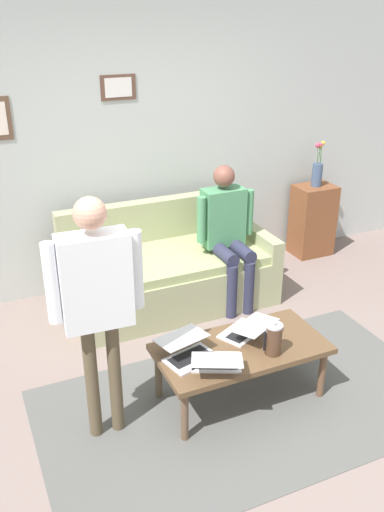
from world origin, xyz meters
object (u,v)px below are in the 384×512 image
object	(u,v)px
coffee_table	(241,352)
laptop_left	(217,361)
person_standing	(96,292)
laptop_right	(188,351)
side_shelf	(313,220)
person_seated	(227,228)
couch	(168,271)
french_press	(274,339)
laptop_center	(246,330)
flower_vase	(317,171)

from	to	relation	value
coffee_table	laptop_left	distance (m)	0.31
coffee_table	person_standing	size ratio (longest dim) A/B	0.73
coffee_table	laptop_left	xyz separation A→B (m)	(0.26, 0.14, 0.09)
laptop_right	side_shelf	bearing A→B (deg)	-141.55
side_shelf	person_standing	world-z (taller)	person_standing
laptop_left	person_standing	size ratio (longest dim) A/B	0.28
laptop_right	person_seated	world-z (taller)	person_seated
couch	french_press	bearing A→B (deg)	93.29
coffee_table	laptop_right	bearing A→B (deg)	-5.43
laptop_right	person_standing	distance (m)	0.80
laptop_right	person_seated	bearing A→B (deg)	-126.74
couch	laptop_right	distance (m)	1.54
laptop_right	coffee_table	bearing A→B (deg)	174.57
laptop_center	person_standing	xyz separation A→B (m)	(1.05, 0.06, 0.57)
couch	laptop_right	size ratio (longest dim) A/B	4.61
french_press	side_shelf	xyz separation A→B (m)	(-1.75, -2.00, -0.14)
laptop_left	flower_vase	size ratio (longest dim) A/B	0.93
laptop_left	french_press	world-z (taller)	french_press
person_standing	couch	bearing A→B (deg)	-124.86
flower_vase	laptop_center	bearing A→B (deg)	43.97
laptop_left	flower_vase	bearing A→B (deg)	-137.34
couch	laptop_left	bearing A→B (deg)	79.05
laptop_right	person_standing	size ratio (longest dim) A/B	0.25
flower_vase	laptop_right	bearing A→B (deg)	38.44
person_seated	side_shelf	bearing A→B (deg)	-157.03
laptop_center	person_standing	size ratio (longest dim) A/B	0.27
coffee_table	flower_vase	size ratio (longest dim) A/B	2.41
flower_vase	person_standing	size ratio (longest dim) A/B	0.30
flower_vase	couch	bearing A→B (deg)	10.73
laptop_left	person_standing	xyz separation A→B (m)	(0.69, -0.19, 0.56)
laptop_left	french_press	size ratio (longest dim) A/B	1.80
laptop_left	person_standing	bearing A→B (deg)	-15.48
laptop_center	coffee_table	bearing A→B (deg)	48.62
coffee_table	french_press	distance (m)	0.27
laptop_left	coffee_table	bearing A→B (deg)	-151.43
laptop_center	person_standing	world-z (taller)	person_standing
side_shelf	person_seated	bearing A→B (deg)	22.97
coffee_table	flower_vase	world-z (taller)	flower_vase
couch	laptop_left	distance (m)	1.68
laptop_left	laptop_center	distance (m)	0.44
french_press	flower_vase	size ratio (longest dim) A/B	0.52
coffee_table	side_shelf	size ratio (longest dim) A/B	1.50
couch	person_standing	distance (m)	1.91
couch	person_seated	xyz separation A→B (m)	(-0.48, 0.23, 0.42)
flower_vase	laptop_left	bearing A→B (deg)	42.66
laptop_right	person_standing	world-z (taller)	person_standing
laptop_left	laptop_right	xyz separation A→B (m)	(0.12, -0.18, -0.00)
couch	side_shelf	distance (m)	1.88
person_standing	french_press	bearing A→B (deg)	169.57
laptop_center	person_standing	bearing A→B (deg)	3.31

